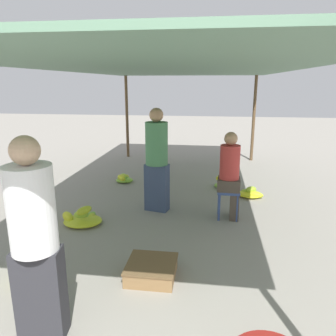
# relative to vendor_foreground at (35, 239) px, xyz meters

# --- Properties ---
(canopy_post_back_left) EXTENTS (0.08, 0.08, 2.26)m
(canopy_post_back_left) POSITION_rel_vendor_foreground_xyz_m (-1.06, 6.85, 0.25)
(canopy_post_back_left) COLOR brown
(canopy_post_back_left) RESTS_ON ground
(canopy_post_back_right) EXTENTS (0.08, 0.08, 2.26)m
(canopy_post_back_right) POSITION_rel_vendor_foreground_xyz_m (2.43, 6.85, 0.25)
(canopy_post_back_right) COLOR brown
(canopy_post_back_right) RESTS_ON ground
(canopy_tarp) EXTENTS (3.88, 7.93, 0.04)m
(canopy_tarp) POSITION_rel_vendor_foreground_xyz_m (0.68, 3.09, 1.40)
(canopy_tarp) COLOR #567A60
(canopy_tarp) RESTS_ON canopy_post_front_left
(vendor_foreground) EXTENTS (0.41, 0.41, 1.70)m
(vendor_foreground) POSITION_rel_vendor_foreground_xyz_m (0.00, 0.00, 0.00)
(vendor_foreground) COLOR #2D2D33
(vendor_foreground) RESTS_ON ground
(stool) EXTENTS (0.34, 0.34, 0.46)m
(stool) POSITION_rel_vendor_foreground_xyz_m (1.62, 2.73, -0.51)
(stool) COLOR #384C84
(stool) RESTS_ON ground
(vendor_seated) EXTENTS (0.36, 0.36, 1.36)m
(vendor_seated) POSITION_rel_vendor_foreground_xyz_m (1.64, 2.73, -0.17)
(vendor_seated) COLOR #4C4238
(vendor_seated) RESTS_ON ground
(banana_pile_left_0) EXTENTS (0.46, 0.50, 0.28)m
(banana_pile_left_0) POSITION_rel_vendor_foreground_xyz_m (-0.61, 0.77, -0.80)
(banana_pile_left_0) COLOR yellow
(banana_pile_left_0) RESTS_ON ground
(banana_pile_left_1) EXTENTS (0.68, 0.57, 0.30)m
(banana_pile_left_1) POSITION_rel_vendor_foreground_xyz_m (-0.56, 2.20, -0.81)
(banana_pile_left_1) COLOR #BED02A
(banana_pile_left_1) RESTS_ON ground
(banana_pile_left_2) EXTENTS (0.38, 0.44, 0.17)m
(banana_pile_left_2) POSITION_rel_vendor_foreground_xyz_m (-0.51, 4.39, -0.81)
(banana_pile_left_2) COLOR #ABC92E
(banana_pile_left_2) RESTS_ON ground
(banana_pile_right_0) EXTENTS (0.48, 0.40, 0.19)m
(banana_pile_right_0) POSITION_rel_vendor_foreground_xyz_m (2.09, 3.78, -0.82)
(banana_pile_right_0) COLOR #B7CD2B
(banana_pile_right_0) RESTS_ON ground
(banana_pile_right_1) EXTENTS (0.40, 0.38, 0.27)m
(banana_pile_right_1) POSITION_rel_vendor_foreground_xyz_m (1.62, 4.24, -0.76)
(banana_pile_right_1) COLOR yellow
(banana_pile_right_1) RESTS_ON ground
(crate_near) EXTENTS (0.54, 0.54, 0.17)m
(crate_near) POSITION_rel_vendor_foreground_xyz_m (0.74, 0.95, -0.80)
(crate_near) COLOR olive
(crate_near) RESTS_ON ground
(shopper_walking_mid) EXTENTS (0.43, 0.43, 1.69)m
(shopper_walking_mid) POSITION_rel_vendor_foreground_xyz_m (0.47, 2.91, -0.00)
(shopper_walking_mid) COLOR #384766
(shopper_walking_mid) RESTS_ON ground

